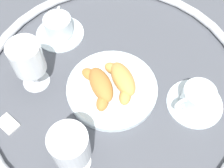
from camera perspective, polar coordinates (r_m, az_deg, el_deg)
name	(u,v)px	position (r m, az deg, el deg)	size (l,w,h in m)	color
ground_plane	(114,80)	(0.73, 0.48, 0.81)	(2.20, 2.20, 0.00)	#4C4F56
table_chrome_rim	(114,77)	(0.72, 0.49, 1.33)	(0.69, 0.69, 0.02)	silver
pastry_plate	(112,88)	(0.70, 0.00, -0.84)	(0.23, 0.23, 0.02)	silver
croissant_large	(122,80)	(0.68, 1.97, 0.88)	(0.14, 0.07, 0.04)	#D6994C
croissant_small	(100,85)	(0.67, -2.49, -0.27)	(0.14, 0.06, 0.04)	#BC7A38
coffee_cup_near	(196,99)	(0.70, 16.63, -2.87)	(0.14, 0.14, 0.06)	silver
coffee_cup_far	(59,28)	(0.82, -10.66, 11.10)	(0.14, 0.14, 0.06)	silver
juice_glass_left	(70,148)	(0.56, -8.36, -12.56)	(0.08, 0.08, 0.14)	white
juice_glass_right	(28,60)	(0.68, -16.60, 4.66)	(0.08, 0.08, 0.14)	white
sugar_packet	(8,123)	(0.71, -20.27, -7.44)	(0.05, 0.03, 0.01)	white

